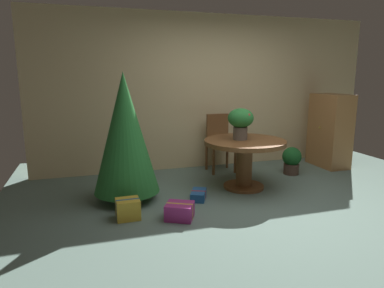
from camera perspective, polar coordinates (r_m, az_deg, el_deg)
The scene contains 11 objects.
ground_plane at distance 4.35m, azimuth 13.19°, elevation -10.57°, with size 6.60×6.60×0.00m, color slate.
back_wall_panel at distance 6.03m, azimuth 3.11°, elevation 8.56°, with size 6.00×0.10×2.60m, color beige.
round_dining_table at distance 4.93m, azimuth 8.71°, elevation -1.45°, with size 1.15×1.15×0.70m.
flower_vase at distance 4.88m, azimuth 8.07°, elevation 3.89°, with size 0.36×0.36×0.44m.
wooden_chair_far at distance 5.78m, azimuth 4.57°, elevation 0.91°, with size 0.42×0.38×0.95m.
holiday_tree at distance 4.40m, azimuth -11.03°, elevation 1.77°, with size 0.84×0.84×1.65m.
gift_box_blue at distance 4.56m, azimuth 1.09°, elevation -8.45°, with size 0.30×0.37×0.11m.
gift_box_gold at distance 4.03m, azimuth -10.57°, elevation -10.54°, with size 0.27×0.24×0.23m.
gift_box_purple at distance 3.96m, azimuth -2.07°, elevation -11.07°, with size 0.39×0.37×0.18m.
wooden_cabinet at distance 6.51m, azimuth 21.89°, elevation 2.08°, with size 0.44×0.72×1.27m.
potted_plant at distance 5.84m, azimuth 16.20°, elevation -2.52°, with size 0.31×0.31×0.45m.
Camera 1 is at (-2.09, -3.45, 1.62)m, focal length 32.17 mm.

